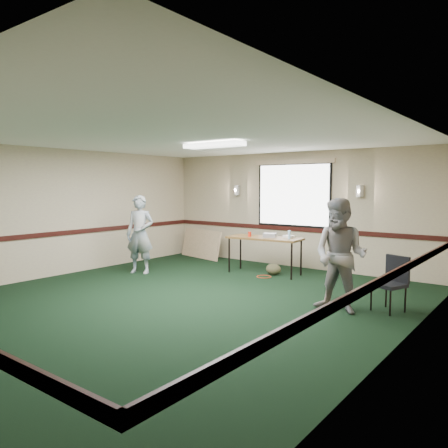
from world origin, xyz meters
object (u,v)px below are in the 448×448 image
Objects in this scene: folding_table at (265,240)px; projector at (270,235)px; conference_chair at (392,279)px; person_left at (140,234)px; person_right at (340,256)px.

projector is (0.11, 0.04, 0.10)m from folding_table.
projector is 0.32× the size of conference_chair.
projector is 3.22m from conference_chair.
folding_table is 6.22× the size of projector.
person_left reaches higher than projector.
person_left is at bearing -150.56° from folding_table.
person_left reaches higher than folding_table.
projector is 2.83m from person_left.
person_left reaches higher than conference_chair.
person_left is (-2.33, -1.61, 0.01)m from projector.
person_right is (2.34, -1.80, 0.01)m from projector.
person_left is at bearing -165.88° from projector.
conference_chair is at bearing -18.93° from person_left.
folding_table is 3.01m from person_right.
folding_table is at bearing -179.41° from projector.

